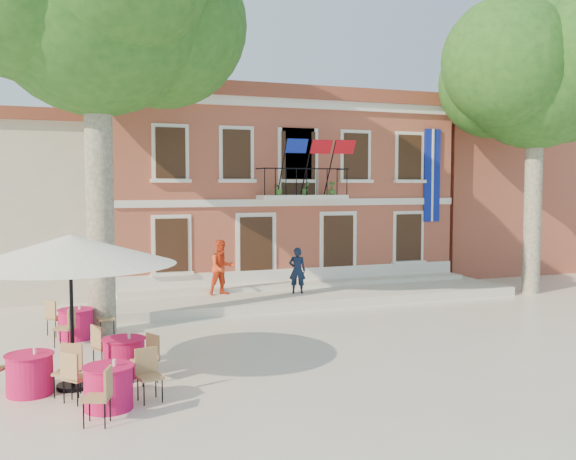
{
  "coord_description": "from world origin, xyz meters",
  "views": [
    {
      "loc": [
        -6.41,
        -15.66,
        3.92
      ],
      "look_at": [
        0.69,
        3.5,
        2.49
      ],
      "focal_mm": 40.0,
      "sensor_mm": 36.0,
      "label": 1
    }
  ],
  "objects_px": {
    "cafe_table_2": "(124,355)",
    "cafe_table_3": "(76,322)",
    "plane_tree_west": "(96,4)",
    "pedestrian_orange": "(222,268)",
    "cafe_table_1": "(109,385)",
    "pedestrian_navy": "(297,270)",
    "patio_umbrella": "(70,250)",
    "plane_tree_east": "(536,75)",
    "cafe_table_0": "(30,372)"
  },
  "relations": [
    {
      "from": "cafe_table_2",
      "to": "cafe_table_3",
      "type": "distance_m",
      "value": 3.73
    },
    {
      "from": "plane_tree_west",
      "to": "cafe_table_2",
      "type": "height_order",
      "value": "plane_tree_west"
    },
    {
      "from": "plane_tree_west",
      "to": "pedestrian_orange",
      "type": "relative_size",
      "value": 6.4
    },
    {
      "from": "cafe_table_1",
      "to": "cafe_table_3",
      "type": "bearing_deg",
      "value": 93.54
    },
    {
      "from": "cafe_table_1",
      "to": "cafe_table_3",
      "type": "xyz_separation_m",
      "value": [
        -0.35,
        5.6,
        0.0
      ]
    },
    {
      "from": "cafe_table_1",
      "to": "pedestrian_orange",
      "type": "bearing_deg",
      "value": 64.21
    },
    {
      "from": "pedestrian_navy",
      "to": "plane_tree_west",
      "type": "bearing_deg",
      "value": 44.12
    },
    {
      "from": "patio_umbrella",
      "to": "cafe_table_2",
      "type": "distance_m",
      "value": 2.53
    },
    {
      "from": "cafe_table_2",
      "to": "plane_tree_east",
      "type": "bearing_deg",
      "value": 19.33
    },
    {
      "from": "plane_tree_west",
      "to": "pedestrian_navy",
      "type": "bearing_deg",
      "value": 20.16
    },
    {
      "from": "plane_tree_east",
      "to": "cafe_table_0",
      "type": "bearing_deg",
      "value": -160.66
    },
    {
      "from": "plane_tree_west",
      "to": "cafe_table_2",
      "type": "bearing_deg",
      "value": -88.16
    },
    {
      "from": "cafe_table_2",
      "to": "cafe_table_3",
      "type": "height_order",
      "value": "same"
    },
    {
      "from": "plane_tree_east",
      "to": "cafe_table_2",
      "type": "height_order",
      "value": "plane_tree_east"
    },
    {
      "from": "pedestrian_navy",
      "to": "cafe_table_1",
      "type": "bearing_deg",
      "value": 75.1
    },
    {
      "from": "pedestrian_navy",
      "to": "cafe_table_0",
      "type": "distance_m",
      "value": 10.85
    },
    {
      "from": "plane_tree_west",
      "to": "cafe_table_1",
      "type": "height_order",
      "value": "plane_tree_west"
    },
    {
      "from": "cafe_table_0",
      "to": "cafe_table_2",
      "type": "height_order",
      "value": "same"
    },
    {
      "from": "plane_tree_west",
      "to": "pedestrian_orange",
      "type": "bearing_deg",
      "value": 36.25
    },
    {
      "from": "plane_tree_west",
      "to": "pedestrian_navy",
      "type": "distance_m",
      "value": 10.2
    },
    {
      "from": "pedestrian_orange",
      "to": "cafe_table_1",
      "type": "height_order",
      "value": "pedestrian_orange"
    },
    {
      "from": "cafe_table_0",
      "to": "cafe_table_1",
      "type": "xyz_separation_m",
      "value": [
        1.32,
        -1.34,
        0.01
      ]
    },
    {
      "from": "cafe_table_2",
      "to": "cafe_table_3",
      "type": "relative_size",
      "value": 1.02
    },
    {
      "from": "plane_tree_west",
      "to": "cafe_table_0",
      "type": "bearing_deg",
      "value": -109.26
    },
    {
      "from": "plane_tree_east",
      "to": "pedestrian_orange",
      "type": "bearing_deg",
      "value": 170.73
    },
    {
      "from": "pedestrian_navy",
      "to": "pedestrian_orange",
      "type": "bearing_deg",
      "value": 10.75
    },
    {
      "from": "cafe_table_1",
      "to": "cafe_table_2",
      "type": "distance_m",
      "value": 2.02
    },
    {
      "from": "pedestrian_navy",
      "to": "pedestrian_orange",
      "type": "relative_size",
      "value": 0.85
    },
    {
      "from": "cafe_table_2",
      "to": "plane_tree_west",
      "type": "bearing_deg",
      "value": 91.84
    },
    {
      "from": "plane_tree_west",
      "to": "plane_tree_east",
      "type": "distance_m",
      "value": 15.2
    },
    {
      "from": "cafe_table_1",
      "to": "patio_umbrella",
      "type": "bearing_deg",
      "value": 110.76
    },
    {
      "from": "cafe_table_0",
      "to": "cafe_table_3",
      "type": "height_order",
      "value": "same"
    },
    {
      "from": "patio_umbrella",
      "to": "cafe_table_1",
      "type": "distance_m",
      "value": 2.73
    },
    {
      "from": "cafe_table_0",
      "to": "cafe_table_2",
      "type": "relative_size",
      "value": 0.99
    },
    {
      "from": "patio_umbrella",
      "to": "cafe_table_2",
      "type": "relative_size",
      "value": 2.1
    },
    {
      "from": "patio_umbrella",
      "to": "cafe_table_2",
      "type": "height_order",
      "value": "patio_umbrella"
    },
    {
      "from": "pedestrian_orange",
      "to": "plane_tree_west",
      "type": "bearing_deg",
      "value": -153.01
    },
    {
      "from": "plane_tree_east",
      "to": "pedestrian_navy",
      "type": "xyz_separation_m",
      "value": [
        -8.65,
        1.24,
        -6.78
      ]
    },
    {
      "from": "plane_tree_west",
      "to": "cafe_table_3",
      "type": "xyz_separation_m",
      "value": [
        -0.69,
        -0.49,
        -8.15
      ]
    },
    {
      "from": "patio_umbrella",
      "to": "pedestrian_orange",
      "type": "height_order",
      "value": "patio_umbrella"
    },
    {
      "from": "cafe_table_1",
      "to": "cafe_table_3",
      "type": "relative_size",
      "value": 0.99
    },
    {
      "from": "patio_umbrella",
      "to": "cafe_table_3",
      "type": "height_order",
      "value": "patio_umbrella"
    },
    {
      "from": "pedestrian_orange",
      "to": "cafe_table_2",
      "type": "bearing_deg",
      "value": -128.11
    },
    {
      "from": "plane_tree_west",
      "to": "pedestrian_navy",
      "type": "xyz_separation_m",
      "value": [
        6.48,
        2.38,
        -7.51
      ]
    },
    {
      "from": "cafe_table_1",
      "to": "cafe_table_0",
      "type": "bearing_deg",
      "value": 134.65
    },
    {
      "from": "plane_tree_west",
      "to": "cafe_table_1",
      "type": "bearing_deg",
      "value": -93.2
    },
    {
      "from": "cafe_table_2",
      "to": "cafe_table_1",
      "type": "bearing_deg",
      "value": -103.49
    },
    {
      "from": "plane_tree_west",
      "to": "cafe_table_2",
      "type": "xyz_separation_m",
      "value": [
        0.13,
        -4.12,
        -8.16
      ]
    },
    {
      "from": "plane_tree_west",
      "to": "plane_tree_east",
      "type": "height_order",
      "value": "plane_tree_west"
    },
    {
      "from": "cafe_table_0",
      "to": "plane_tree_west",
      "type": "bearing_deg",
      "value": 70.74
    }
  ]
}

